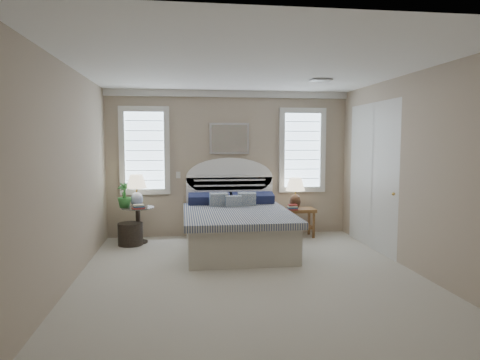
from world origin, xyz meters
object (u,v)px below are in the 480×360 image
(nightstand_right, at_px, (301,216))
(side_table_left, at_px, (138,221))
(floor_pot, at_px, (130,234))
(lamp_right, at_px, (295,190))
(lamp_left, at_px, (137,187))
(bed, at_px, (236,225))

(nightstand_right, bearing_deg, side_table_left, -178.06)
(floor_pot, bearing_deg, lamp_right, 5.29)
(side_table_left, height_order, floor_pot, side_table_left)
(nightstand_right, distance_m, lamp_left, 3.03)
(floor_pot, bearing_deg, side_table_left, 51.71)
(bed, relative_size, lamp_left, 3.99)
(side_table_left, relative_size, nightstand_right, 1.19)
(nightstand_right, distance_m, lamp_right, 0.51)
(nightstand_right, bearing_deg, floor_pot, -175.39)
(nightstand_right, xyz_separation_m, lamp_left, (-2.97, -0.07, 0.59))
(bed, relative_size, lamp_right, 3.96)
(bed, bearing_deg, floor_pot, 165.86)
(side_table_left, relative_size, lamp_right, 1.10)
(side_table_left, bearing_deg, bed, -19.74)
(lamp_left, bearing_deg, lamp_right, 1.88)
(lamp_left, bearing_deg, floor_pot, -119.01)
(floor_pot, distance_m, lamp_right, 3.05)
(floor_pot, xyz_separation_m, lamp_left, (0.10, 0.18, 0.79))
(lamp_left, distance_m, lamp_right, 2.86)
(lamp_right, bearing_deg, lamp_left, -178.12)
(side_table_left, xyz_separation_m, nightstand_right, (2.95, 0.10, -0.00))
(lamp_right, bearing_deg, nightstand_right, -14.45)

